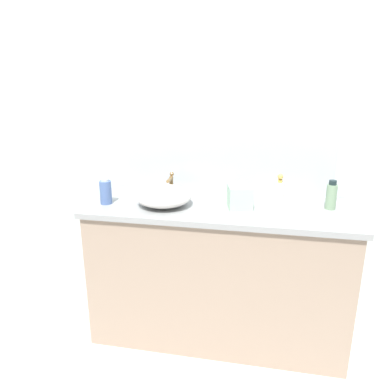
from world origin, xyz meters
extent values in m
cube|color=silver|center=(0.00, 0.00, -0.01)|extent=(6.00, 6.00, 0.02)
cube|color=silver|center=(0.00, 0.73, 1.30)|extent=(6.00, 0.06, 2.60)
cube|color=gray|center=(0.05, 0.39, 0.43)|extent=(1.53, 0.56, 0.85)
cube|color=gray|center=(0.05, 0.39, 0.87)|extent=(1.57, 0.60, 0.03)
cube|color=#B2BCC6|center=(0.05, 0.69, 1.46)|extent=(1.39, 0.01, 1.16)
ellipsoid|color=silver|center=(-0.28, 0.33, 0.94)|extent=(0.33, 0.32, 0.12)
cylinder|color=brown|center=(-0.28, 0.52, 0.95)|extent=(0.02, 0.02, 0.13)
cylinder|color=brown|center=(-0.28, 0.47, 1.00)|extent=(0.02, 0.09, 0.02)
sphere|color=brown|center=(-0.28, 0.53, 1.03)|extent=(0.03, 0.03, 0.03)
cylinder|color=white|center=(0.39, 0.32, 0.97)|extent=(0.06, 0.06, 0.18)
cylinder|color=gold|center=(0.39, 0.32, 1.07)|extent=(0.02, 0.02, 0.02)
sphere|color=#DFA852|center=(0.39, 0.32, 1.10)|extent=(0.03, 0.03, 0.03)
cylinder|color=gold|center=(0.39, 0.31, 1.10)|extent=(0.01, 0.02, 0.01)
cylinder|color=#4A66A0|center=(-0.63, 0.30, 0.95)|extent=(0.07, 0.07, 0.14)
cylinder|color=silver|center=(-0.63, 0.30, 1.03)|extent=(0.05, 0.05, 0.01)
cylinder|color=gray|center=(0.69, 0.45, 0.96)|extent=(0.06, 0.06, 0.15)
cylinder|color=#1A282A|center=(0.69, 0.45, 1.04)|extent=(0.04, 0.04, 0.03)
cube|color=#ABD4B4|center=(0.17, 0.37, 0.95)|extent=(0.16, 0.16, 0.13)
cone|color=white|center=(0.17, 0.37, 1.03)|extent=(0.07, 0.07, 0.04)
camera|label=1|loc=(0.28, -1.66, 1.59)|focal=33.94mm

